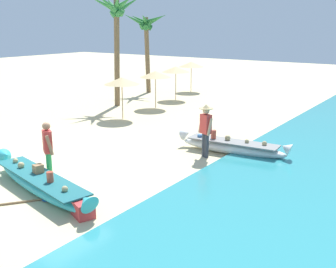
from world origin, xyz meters
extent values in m
plane|color=beige|center=(0.00, 0.00, 0.00)|extent=(80.00, 80.00, 0.00)
ellipsoid|color=#33B2BC|center=(1.07, -1.40, 0.20)|extent=(4.63, 1.73, 0.41)
cone|color=#33B2BC|center=(-1.11, -0.91, 0.46)|extent=(0.51, 0.53, 0.52)
cone|color=#33B2BC|center=(3.26, -1.89, 0.46)|extent=(0.51, 0.53, 0.52)
cube|color=#1C6267|center=(1.07, -1.40, 0.41)|extent=(3.92, 1.59, 0.04)
sphere|color=tan|center=(2.37, -1.72, 0.48)|extent=(0.15, 0.15, 0.15)
cylinder|color=#B74C38|center=(1.62, -1.52, 0.55)|extent=(0.17, 0.17, 0.28)
cube|color=#9E754C|center=(0.83, -1.25, 0.53)|extent=(0.26, 0.27, 0.24)
sphere|color=tan|center=(0.12, -1.26, 0.50)|extent=(0.18, 0.18, 0.18)
sphere|color=tan|center=(-0.38, -1.09, 0.48)|extent=(0.15, 0.15, 0.15)
ellipsoid|color=white|center=(3.72, 4.38, 0.21)|extent=(3.68, 0.98, 0.42)
cone|color=white|center=(1.96, 4.23, 0.47)|extent=(0.44, 0.44, 0.48)
cone|color=white|center=(5.49, 4.53, 0.47)|extent=(0.44, 0.44, 0.48)
cube|color=gray|center=(3.72, 4.38, 0.42)|extent=(3.11, 0.95, 0.04)
sphere|color=tan|center=(4.77, 4.54, 0.50)|extent=(0.16, 0.16, 0.16)
sphere|color=tan|center=(4.19, 4.47, 0.49)|extent=(0.14, 0.14, 0.14)
sphere|color=tan|center=(3.52, 4.40, 0.52)|extent=(0.19, 0.19, 0.19)
cylinder|color=#B74C38|center=(3.03, 4.30, 0.58)|extent=(0.18, 0.18, 0.31)
cylinder|color=#386699|center=(2.55, 4.24, 0.47)|extent=(0.20, 0.20, 0.10)
cylinder|color=#333842|center=(3.20, 3.54, 0.40)|extent=(0.14, 0.14, 0.80)
cylinder|color=#333842|center=(3.07, 3.59, 0.40)|extent=(0.14, 0.14, 0.80)
cube|color=#DB3D38|center=(3.13, 3.57, 1.11)|extent=(0.42, 0.34, 0.63)
cylinder|color=tan|center=(3.34, 3.46, 1.06)|extent=(0.16, 0.22, 0.57)
cylinder|color=tan|center=(2.91, 3.64, 1.06)|extent=(0.16, 0.22, 0.57)
sphere|color=tan|center=(3.13, 3.57, 1.54)|extent=(0.22, 0.22, 0.22)
cylinder|color=tan|center=(3.13, 3.57, 1.62)|extent=(0.44, 0.44, 0.02)
cone|color=tan|center=(3.13, 3.57, 1.69)|extent=(0.26, 0.26, 0.12)
cylinder|color=green|center=(0.47, -0.61, 0.39)|extent=(0.14, 0.14, 0.78)
cylinder|color=green|center=(0.59, -0.69, 0.39)|extent=(0.14, 0.14, 0.78)
cube|color=#DB3D38|center=(0.53, -0.65, 1.09)|extent=(0.42, 0.38, 0.63)
cylinder|color=#9E7051|center=(0.35, -0.51, 1.04)|extent=(0.18, 0.22, 0.57)
cylinder|color=#9E7051|center=(0.74, -0.76, 1.04)|extent=(0.18, 0.22, 0.57)
sphere|color=#9E7051|center=(0.53, -0.65, 1.53)|extent=(0.22, 0.22, 0.22)
cylinder|color=#8E6B47|center=(-2.83, 6.38, 0.95)|extent=(0.04, 0.04, 1.90)
cone|color=tan|center=(-2.83, 6.38, 1.75)|extent=(1.60, 1.60, 0.32)
cylinder|color=#8E6B47|center=(-3.13, 9.35, 0.95)|extent=(0.04, 0.04, 1.90)
cone|color=tan|center=(-3.13, 9.35, 1.75)|extent=(1.60, 1.60, 0.32)
cylinder|color=#8E6B47|center=(-3.62, 11.97, 0.95)|extent=(0.04, 0.04, 1.90)
cone|color=tan|center=(-3.62, 11.97, 1.75)|extent=(1.60, 1.60, 0.32)
cylinder|color=#8E6B47|center=(-4.48, 15.07, 0.95)|extent=(0.04, 0.04, 1.90)
cone|color=tan|center=(-4.48, 15.07, 1.75)|extent=(1.60, 1.60, 0.32)
cylinder|color=brown|center=(-6.58, 13.18, 2.33)|extent=(0.43, 0.28, 4.67)
cone|color=#287033|center=(-6.14, 13.24, 4.51)|extent=(1.95, 0.56, 0.88)
cone|color=#287033|center=(-6.40, 13.61, 4.43)|extent=(1.22, 1.73, 1.08)
cone|color=#287033|center=(-6.90, 13.56, 4.42)|extent=(1.19, 1.57, 1.10)
cone|color=#287033|center=(-7.07, 13.16, 4.49)|extent=(1.55, 0.43, 0.90)
cone|color=#287033|center=(-6.96, 12.77, 4.41)|extent=(1.39, 1.70, 1.13)
cone|color=#287033|center=(-6.40, 12.73, 4.52)|extent=(1.27, 1.85, 0.82)
cylinder|color=brown|center=(-5.08, 8.64, 2.71)|extent=(0.44, 0.28, 5.43)
cone|color=#337F3D|center=(-4.58, 8.61, 5.21)|extent=(1.56, 0.45, 1.00)
cone|color=#337F3D|center=(-4.71, 9.02, 5.13)|extent=(1.29, 1.56, 1.20)
cone|color=#337F3D|center=(-5.06, 9.09, 5.24)|extent=(0.58, 1.72, 0.94)
cone|color=#337F3D|center=(-5.39, 8.77, 5.14)|extent=(1.47, 0.81, 1.14)
cone|color=#337F3D|center=(-5.44, 8.35, 5.16)|extent=(1.76, 1.32, 1.15)
cone|color=#337F3D|center=(-5.06, 8.17, 5.16)|extent=(0.56, 1.70, 1.13)
cone|color=#337F3D|center=(-4.70, 8.33, 5.23)|extent=(1.35, 1.37, 0.95)
cube|color=#C63838|center=(3.02, -1.79, 0.18)|extent=(0.67, 0.58, 0.37)
cylinder|color=#8E6B47|center=(1.08, -2.39, 0.03)|extent=(1.09, 1.44, 0.05)
ellipsoid|color=#2D60B7|center=(1.60, -1.68, 0.03)|extent=(0.41, 0.38, 0.03)
camera|label=1|loc=(9.45, -7.71, 4.19)|focal=44.01mm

